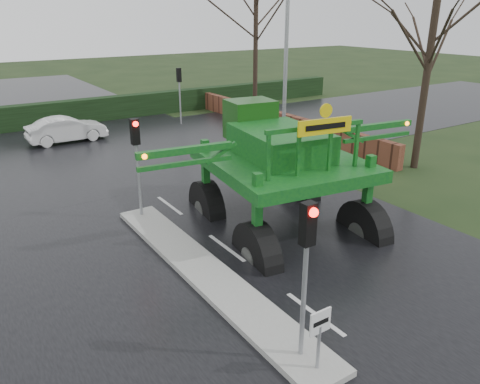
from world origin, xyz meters
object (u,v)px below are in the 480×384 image
crop_sprayer (253,171)px  white_sedan (68,142)px  keep_left_sign (320,330)px  street_light_right (282,29)px  traffic_signal_near (307,249)px  traffic_signal_far (179,83)px  traffic_signal_mid (136,147)px

crop_sprayer → white_sedan: bearing=102.0°
keep_left_sign → street_light_right: street_light_right is taller
crop_sprayer → traffic_signal_near: bearing=-104.6°
traffic_signal_near → street_light_right: bearing=53.9°
keep_left_sign → crop_sprayer: 5.31m
traffic_signal_near → white_sedan: 20.68m
keep_left_sign → white_sedan: keep_left_sign is taller
keep_left_sign → street_light_right: bearing=54.9°
white_sedan → crop_sprayer: bearing=-177.1°
keep_left_sign → traffic_signal_far: 22.93m
traffic_signal_mid → crop_sprayer: bearing=-67.4°
traffic_signal_near → crop_sprayer: bearing=67.6°
keep_left_sign → traffic_signal_far: (7.80, 21.51, 1.53)m
keep_left_sign → crop_sprayer: bearing=69.7°
white_sedan → keep_left_sign: bearing=177.1°
traffic_signal_mid → crop_sprayer: (1.76, -4.23, 0.02)m
traffic_signal_near → crop_sprayer: size_ratio=0.36×
crop_sprayer → traffic_signal_mid: bearing=120.5°
white_sedan → street_light_right: bearing=-131.4°
street_light_right → keep_left_sign: bearing=-125.1°
traffic_signal_near → crop_sprayer: (1.76, 4.27, 0.02)m
traffic_signal_mid → traffic_signal_far: size_ratio=1.00×
traffic_signal_far → crop_sprayer: size_ratio=0.36×
traffic_signal_mid → street_light_right: (9.49, 4.51, 3.40)m
crop_sprayer → street_light_right: bearing=56.3°
traffic_signal_near → white_sedan: traffic_signal_near is taller
traffic_signal_far → crop_sprayer: bearing=70.2°
keep_left_sign → traffic_signal_far: traffic_signal_far is taller
crop_sprayer → white_sedan: crop_sprayer is taller
crop_sprayer → white_sedan: size_ratio=2.33×
traffic_signal_far → crop_sprayer: crop_sprayer is taller
traffic_signal_mid → street_light_right: size_ratio=0.35×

